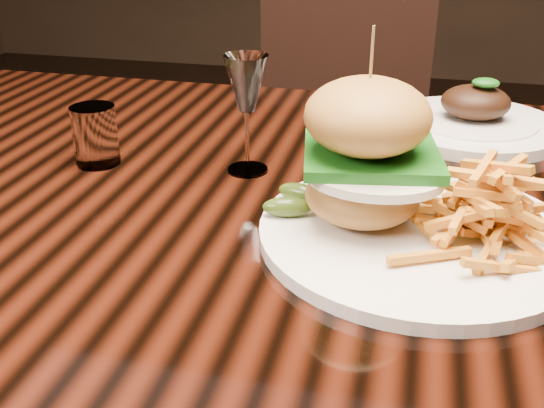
% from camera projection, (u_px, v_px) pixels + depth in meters
% --- Properties ---
extents(dining_table, '(1.60, 0.90, 0.75)m').
position_uv_depth(dining_table, '(329.00, 246.00, 0.83)').
color(dining_table, black).
rests_on(dining_table, ground).
extents(burger_plate, '(0.34, 0.34, 0.22)m').
position_uv_depth(burger_plate, '(418.00, 189.00, 0.66)').
color(burger_plate, white).
rests_on(burger_plate, dining_table).
extents(ramekin, '(0.09, 0.09, 0.04)m').
position_uv_depth(ramekin, '(390.00, 162.00, 0.84)').
color(ramekin, white).
rests_on(ramekin, dining_table).
extents(wine_glass, '(0.06, 0.06, 0.16)m').
position_uv_depth(wine_glass, '(246.00, 88.00, 0.81)').
color(wine_glass, white).
rests_on(wine_glass, dining_table).
extents(water_tumbler, '(0.06, 0.06, 0.08)m').
position_uv_depth(water_tumbler, '(95.00, 135.00, 0.87)').
color(water_tumbler, white).
rests_on(water_tumbler, dining_table).
extents(far_dish, '(0.27, 0.27, 0.09)m').
position_uv_depth(far_dish, '(473.00, 122.00, 0.99)').
color(far_dish, white).
rests_on(far_dish, dining_table).
extents(chair_far, '(0.50, 0.50, 0.95)m').
position_uv_depth(chair_far, '(340.00, 123.00, 1.69)').
color(chair_far, black).
rests_on(chair_far, ground).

